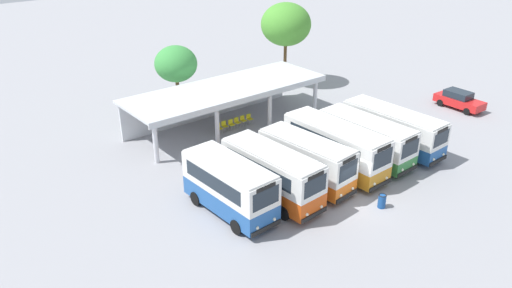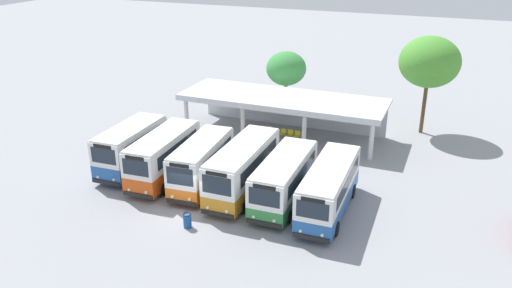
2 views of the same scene
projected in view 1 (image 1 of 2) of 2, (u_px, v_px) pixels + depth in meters
name	position (u px, v px, depth m)	size (l,w,h in m)	color
ground_plane	(357.00, 203.00, 31.07)	(180.00, 180.00, 0.00)	#939399
city_bus_nearest_orange	(230.00, 185.00, 29.34)	(2.61, 6.64, 3.37)	black
city_bus_second_in_row	(272.00, 173.00, 30.72)	(2.64, 7.34, 3.35)	black
city_bus_middle_cream	(306.00, 160.00, 32.42)	(2.72, 6.98, 3.26)	black
city_bus_fourth_amber	(335.00, 146.00, 34.19)	(2.48, 8.10, 3.39)	black
city_bus_fifth_blue	(366.00, 138.00, 35.75)	(2.53, 7.52, 3.09)	black
city_bus_far_end_green	(393.00, 128.00, 37.33)	(2.49, 8.14, 3.09)	black
parked_car_flank	(459.00, 100.00, 45.34)	(1.96, 4.44, 1.62)	black
terminal_canopy	(222.00, 93.00, 41.46)	(17.23, 5.80, 3.40)	silver
waiting_chair_end_by_column	(219.00, 127.00, 40.39)	(0.44, 0.44, 0.86)	slate
waiting_chair_second_from_end	(224.00, 125.00, 40.82)	(0.44, 0.44, 0.86)	slate
waiting_chair_middle_seat	(231.00, 124.00, 41.12)	(0.44, 0.44, 0.86)	slate
waiting_chair_fourth_seat	(237.00, 121.00, 41.51)	(0.44, 0.44, 0.86)	slate
waiting_chair_fifth_seat	(243.00, 120.00, 41.88)	(0.44, 0.44, 0.86)	slate
waiting_chair_far_end_seat	(249.00, 118.00, 42.21)	(0.44, 0.44, 0.86)	slate
roadside_tree_behind_canopy	(176.00, 64.00, 43.08)	(3.71, 3.71, 6.01)	brown
roadside_tree_east_of_canopy	(286.00, 24.00, 49.24)	(5.00, 5.00, 8.35)	brown
litter_bin_apron	(382.00, 201.00, 30.40)	(0.49, 0.49, 0.90)	#19478C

